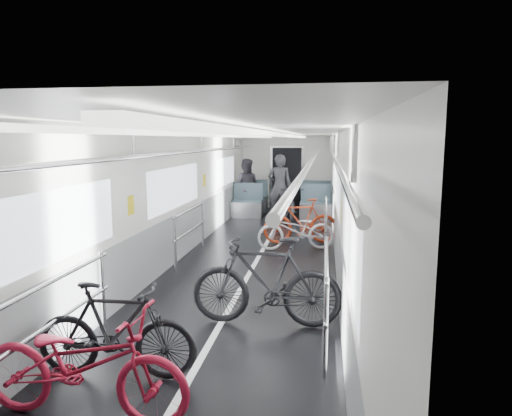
{
  "coord_description": "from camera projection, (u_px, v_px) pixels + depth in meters",
  "views": [
    {
      "loc": [
        1.24,
        -8.06,
        2.28
      ],
      "look_at": [
        0.0,
        0.15,
        1.02
      ],
      "focal_mm": 32.0,
      "sensor_mm": 36.0,
      "label": 1
    }
  ],
  "objects": [
    {
      "name": "person_seated",
      "position": [
        246.0,
        187.0,
        13.81
      ],
      "size": [
        0.88,
        0.71,
        1.7
      ],
      "primitive_type": "imported",
      "rotation": [
        0.0,
        0.0,
        3.06
      ],
      "color": "#332F38",
      "rests_on": "floor"
    },
    {
      "name": "bike_aisle",
      "position": [
        291.0,
        203.0,
        12.98
      ],
      "size": [
        0.89,
        1.87,
        0.94
      ],
      "primitive_type": "imported",
      "rotation": [
        0.0,
        0.0,
        0.15
      ],
      "color": "black",
      "rests_on": "floor"
    },
    {
      "name": "bike_right_far",
      "position": [
        301.0,
        221.0,
        9.99
      ],
      "size": [
        1.72,
        0.84,
        1.0
      ],
      "primitive_type": "imported",
      "rotation": [
        0.0,
        0.0,
        -1.34
      ],
      "color": "#A62F14",
      "rests_on": "floor"
    },
    {
      "name": "car_shell",
      "position": [
        267.0,
        192.0,
        9.97
      ],
      "size": [
        3.02,
        14.01,
        2.41
      ],
      "color": "black",
      "rests_on": "ground"
    },
    {
      "name": "bike_left_near",
      "position": [
        83.0,
        364.0,
        3.69
      ],
      "size": [
        1.83,
        0.69,
        0.95
      ],
      "primitive_type": "imported",
      "rotation": [
        0.0,
        0.0,
        1.54
      ],
      "color": "#A6142E",
      "rests_on": "floor"
    },
    {
      "name": "bike_left_mid",
      "position": [
        116.0,
        331.0,
        4.34
      ],
      "size": [
        1.59,
        0.53,
        0.94
      ],
      "primitive_type": "imported",
      "rotation": [
        0.0,
        0.0,
        1.63
      ],
      "color": "black",
      "rests_on": "floor"
    },
    {
      "name": "bike_right_near",
      "position": [
        266.0,
        281.0,
        5.57
      ],
      "size": [
        1.86,
        0.53,
        1.12
      ],
      "primitive_type": "imported",
      "rotation": [
        0.0,
        0.0,
        -1.57
      ],
      "color": "black",
      "rests_on": "floor"
    },
    {
      "name": "person_standing",
      "position": [
        280.0,
        187.0,
        12.96
      ],
      "size": [
        0.7,
        0.48,
        1.86
      ],
      "primitive_type": "imported",
      "rotation": [
        0.0,
        0.0,
        3.09
      ],
      "color": "black",
      "rests_on": "floor"
    },
    {
      "name": "bike_right_mid",
      "position": [
        296.0,
        230.0,
        9.42
      ],
      "size": [
        1.69,
        0.94,
        0.84
      ],
      "primitive_type": "imported",
      "rotation": [
        0.0,
        0.0,
        -1.32
      ],
      "color": "silver",
      "rests_on": "floor"
    }
  ]
}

